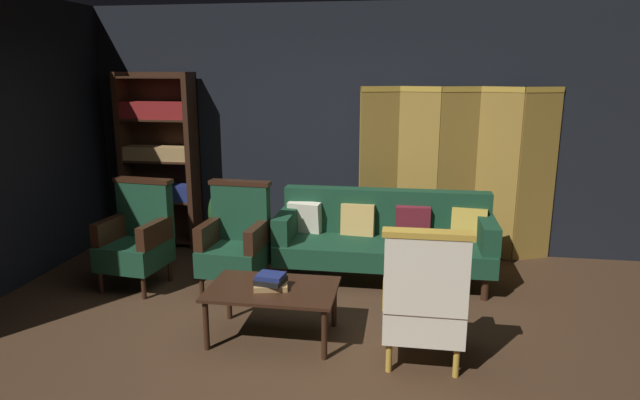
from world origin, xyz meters
TOP-DOWN VIEW (x-y plane):
  - ground_plane at (0.00, 0.00)m, footprint 10.00×10.00m
  - back_wall at (0.00, 2.45)m, footprint 7.20×0.10m
  - folding_screen at (1.30, 2.29)m, footprint 2.15×0.27m
  - bookshelf at (-2.15, 2.20)m, footprint 0.90×0.32m
  - velvet_couch at (0.55, 1.46)m, footprint 2.12×0.78m
  - coffee_table at (-0.25, 0.03)m, footprint 1.00×0.64m
  - armchair_gilt_accent at (0.90, -0.17)m, footprint 0.60×0.58m
  - armchair_wing_left at (-1.81, 0.89)m, footprint 0.64×0.64m
  - armchair_wing_right at (-0.83, 0.93)m, footprint 0.62×0.61m
  - potted_plant at (-1.05, 1.70)m, footprint 0.63×0.63m
  - book_tan_leather at (-0.26, 0.02)m, footprint 0.29×0.25m
  - book_black_cloth at (-0.26, 0.02)m, footprint 0.24×0.23m
  - book_navy_cloth at (-0.26, 0.02)m, footprint 0.22×0.19m

SIDE VIEW (x-z plane):
  - ground_plane at x=0.00m, z-range 0.00..0.00m
  - coffee_table at x=-0.25m, z-range 0.16..0.58m
  - book_tan_leather at x=-0.26m, z-range 0.42..0.46m
  - velvet_couch at x=0.55m, z-range 0.02..0.90m
  - book_black_cloth at x=-0.26m, z-range 0.46..0.50m
  - armchair_gilt_accent at x=0.90m, z-range -0.03..1.01m
  - armchair_wing_left at x=-1.81m, z-range -0.03..1.01m
  - armchair_wing_right at x=-0.83m, z-range -0.03..1.01m
  - book_navy_cloth at x=-0.26m, z-range 0.50..0.54m
  - potted_plant at x=-1.05m, z-range 0.07..1.00m
  - folding_screen at x=1.30m, z-range 0.04..1.94m
  - bookshelf at x=-2.15m, z-range 0.04..2.09m
  - back_wall at x=0.00m, z-range 0.00..2.80m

